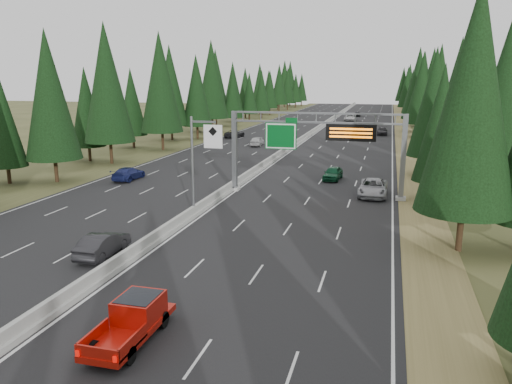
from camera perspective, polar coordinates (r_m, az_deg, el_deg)
road at (r=93.00m, az=5.68°, el=6.09°), size 32.00×260.00×0.08m
shoulder_right at (r=91.86m, az=16.75°, el=5.52°), size 3.60×260.00×0.06m
shoulder_left at (r=97.44m, az=-4.76°, el=6.41°), size 3.60×260.00×0.06m
median_barrier at (r=92.96m, az=5.69°, el=6.32°), size 0.70×260.00×0.85m
sign_gantry at (r=46.77m, az=7.60°, el=5.79°), size 16.75×0.98×7.80m
hov_sign_pole at (r=39.33m, az=-6.51°, el=3.69°), size 2.80×0.50×8.00m
tree_row_right at (r=86.50m, az=20.15°, el=11.05°), size 12.13×246.00×18.97m
tree_row_left at (r=85.45m, az=-10.90°, el=11.56°), size 12.21×240.29×18.99m
silver_minivan at (r=48.28m, az=13.23°, el=0.49°), size 2.70×5.71×1.58m
red_pickup at (r=22.56m, az=-13.68°, el=-13.65°), size 1.85×5.17×1.69m
car_ahead_green at (r=55.19m, az=8.77°, el=2.14°), size 2.07×4.35×1.44m
car_ahead_dkred at (r=91.76m, az=12.03°, el=6.21°), size 1.50×3.93×1.28m
car_ahead_dkgrey at (r=101.34m, az=14.23°, el=6.74°), size 2.03×4.92×1.42m
car_ahead_white at (r=133.00m, az=10.72°, el=8.34°), size 2.81×5.98×1.65m
car_ahead_far at (r=149.31m, az=11.49°, el=8.74°), size 1.82×4.28×1.44m
car_onc_near at (r=32.76m, az=-17.12°, el=-5.73°), size 1.68×4.54×1.48m
car_onc_blue at (r=56.25m, az=-14.37°, el=2.07°), size 2.00×4.85×1.40m
car_onc_white at (r=82.16m, az=0.11°, el=5.83°), size 2.11×4.66×1.55m
car_onc_far at (r=93.97m, az=-2.45°, el=6.68°), size 2.91×5.40×1.44m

